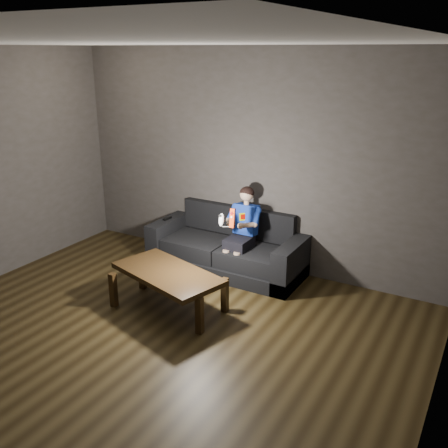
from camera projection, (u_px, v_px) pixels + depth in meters
The scene contains 10 objects.
floor at pixel (125, 359), 4.53m from camera, with size 5.00×5.00×0.00m, color black.
back_wall at pixel (252, 161), 6.13m from camera, with size 5.00×0.04×2.70m, color #3B3733.
right_wall at pixel (441, 287), 2.91m from camera, with size 0.04×5.00×2.70m, color #3B3733.
ceiling at pixel (100, 43), 3.63m from camera, with size 5.00×5.00×0.02m, color white.
sofa at pixel (228, 250), 6.31m from camera, with size 1.96×0.85×0.76m.
child at pixel (242, 225), 6.03m from camera, with size 0.41×0.51×1.02m.
wii_remote_red at pixel (232, 218), 5.60m from camera, with size 0.06×0.09×0.22m.
nunchuk_white at pixel (221, 220), 5.69m from camera, with size 0.08×0.10×0.16m.
wii_remote_black at pixel (168, 218), 6.57m from camera, with size 0.04×0.15×0.03m.
coffee_table at pixel (168, 276), 5.27m from camera, with size 1.34×0.92×0.44m.
Camera 1 is at (2.71, -2.90, 2.66)m, focal length 40.00 mm.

